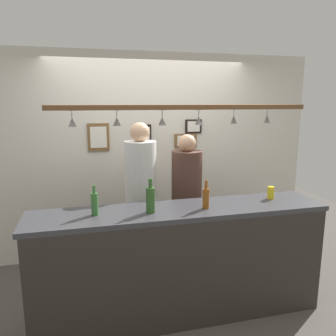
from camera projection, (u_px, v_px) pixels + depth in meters
The scene contains 20 objects.
ground_plane at pixel (170, 292), 3.53m from camera, with size 8.00×8.00×0.00m, color #4C4742.
back_wall at pixel (149, 156), 4.31m from camera, with size 4.40×0.06×2.60m, color silver.
bar_counter at pixel (185, 251), 2.91m from camera, with size 2.70×0.55×1.05m.
overhead_glass_rack at pixel (179, 107), 2.86m from camera, with size 2.20×0.36×0.04m, color brown.
hanging_wineglass_far_left at pixel (72, 122), 2.66m from camera, with size 0.07×0.07×0.13m.
hanging_wineglass_left at pixel (117, 121), 2.77m from camera, with size 0.07×0.07×0.13m.
hanging_wineglass_center_left at pixel (162, 120), 2.82m from camera, with size 0.07×0.07×0.13m.
hanging_wineglass_center at pixel (199, 120), 2.88m from camera, with size 0.07×0.07×0.13m.
hanging_wineglass_center_right at pixel (234, 119), 3.08m from camera, with size 0.07×0.07×0.13m.
hanging_wineglass_right at pixel (267, 118), 3.16m from camera, with size 0.07×0.07×0.13m.
person_middle_white_patterned_shirt at pixel (141, 187), 3.59m from camera, with size 0.34×0.34×1.78m.
person_right_brown_shirt at pixel (187, 192), 3.73m from camera, with size 0.34×0.34×1.64m.
bottle_champagne_green at pixel (151, 199), 2.85m from camera, with size 0.08×0.08×0.30m.
bottle_beer_green_import at pixel (95, 203), 2.79m from camera, with size 0.06×0.06×0.26m.
bottle_beer_amber_tall at pixel (206, 198), 2.97m from camera, with size 0.06×0.06×0.26m.
drink_can at pixel (271, 193), 3.27m from camera, with size 0.07×0.07×0.12m, color yellow.
picture_frame_lower_pair at pixel (186, 141), 4.35m from camera, with size 0.30×0.02×0.18m.
picture_frame_caricature at pixel (98, 137), 4.07m from camera, with size 0.26×0.02×0.34m.
picture_frame_crest at pixel (144, 135), 4.20m from camera, with size 0.18×0.02×0.26m.
picture_frame_upper_small at pixel (193, 126), 4.34m from camera, with size 0.22×0.02×0.18m.
Camera 1 is at (-0.81, -3.09, 1.99)m, focal length 35.44 mm.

